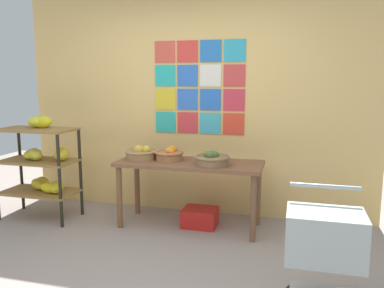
# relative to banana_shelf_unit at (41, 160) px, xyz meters

# --- Properties ---
(ground) EXTENTS (9.69, 9.69, 0.00)m
(ground) POSITION_rel_banana_shelf_unit_xyz_m (1.62, -1.18, -0.68)
(ground) COLOR gray
(back_wall_with_art) EXTENTS (4.20, 0.07, 2.61)m
(back_wall_with_art) POSITION_rel_banana_shelf_unit_xyz_m (1.62, 0.69, 0.63)
(back_wall_with_art) COLOR #E8BD6C
(back_wall_with_art) RESTS_ON ground
(banana_shelf_unit) EXTENTS (0.86, 0.50, 1.18)m
(banana_shelf_unit) POSITION_rel_banana_shelf_unit_xyz_m (0.00, 0.00, 0.00)
(banana_shelf_unit) COLOR black
(banana_shelf_unit) RESTS_ON ground
(display_table) EXTENTS (1.55, 0.60, 0.72)m
(display_table) POSITION_rel_banana_shelf_unit_xyz_m (1.72, 0.16, -0.05)
(display_table) COLOR brown
(display_table) RESTS_ON ground
(fruit_basket_back_left) EXTENTS (0.32, 0.32, 0.15)m
(fruit_basket_back_left) POSITION_rel_banana_shelf_unit_xyz_m (1.48, 0.19, 0.11)
(fruit_basket_back_left) COLOR #A66D41
(fruit_basket_back_left) RESTS_ON display_table
(fruit_basket_left) EXTENTS (0.37, 0.37, 0.15)m
(fruit_basket_left) POSITION_rel_banana_shelf_unit_xyz_m (1.98, 0.07, 0.11)
(fruit_basket_left) COLOR olive
(fruit_basket_left) RESTS_ON display_table
(fruit_basket_centre) EXTENTS (0.37, 0.37, 0.15)m
(fruit_basket_centre) POSITION_rel_banana_shelf_unit_xyz_m (1.16, 0.19, 0.11)
(fruit_basket_centre) COLOR #A17B4E
(fruit_basket_centre) RESTS_ON display_table
(produce_crate_under_table) EXTENTS (0.37, 0.30, 0.20)m
(produce_crate_under_table) POSITION_rel_banana_shelf_unit_xyz_m (1.83, 0.19, -0.58)
(produce_crate_under_table) COLOR red
(produce_crate_under_table) RESTS_ON ground
(shopping_cart) EXTENTS (0.51, 0.41, 0.85)m
(shopping_cart) POSITION_rel_banana_shelf_unit_xyz_m (3.03, -1.13, -0.17)
(shopping_cart) COLOR black
(shopping_cart) RESTS_ON ground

